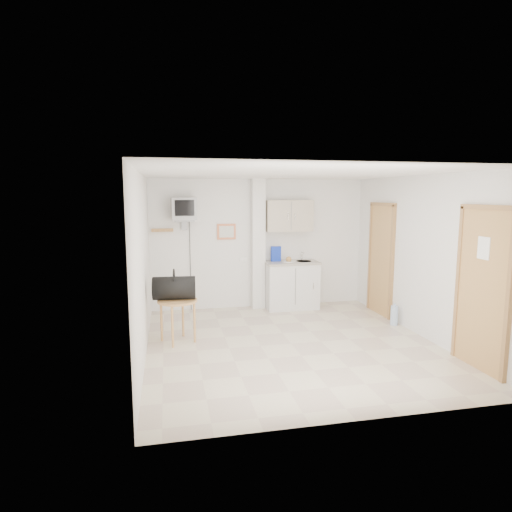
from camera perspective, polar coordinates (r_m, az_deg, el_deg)
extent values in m
plane|color=beige|center=(6.53, 4.71, -11.57)|extent=(4.50, 4.50, 0.00)
cube|color=white|center=(8.38, 0.44, 1.65)|extent=(4.20, 0.04, 2.50)
cube|color=white|center=(4.15, 13.80, -5.31)|extent=(4.20, 0.04, 2.50)
cube|color=white|center=(5.97, -14.86, -1.27)|extent=(0.04, 4.50, 2.50)
cube|color=white|center=(7.10, 21.30, -0.08)|extent=(0.04, 4.50, 2.50)
cube|color=white|center=(6.15, 4.99, 10.93)|extent=(4.20, 4.50, 0.04)
cube|color=white|center=(8.26, 0.27, 1.56)|extent=(0.25, 0.22, 2.50)
cube|color=#D46F43|center=(8.22, -3.97, 3.26)|extent=(0.36, 0.03, 0.30)
cube|color=silver|center=(8.21, -3.95, 3.25)|extent=(0.28, 0.01, 0.22)
cube|color=#AF8245|center=(8.13, -12.38, 3.39)|extent=(0.40, 0.05, 0.06)
cube|color=white|center=(8.34, -1.69, -0.46)|extent=(0.15, 0.02, 0.08)
cylinder|color=#AF8245|center=(8.07, -13.45, 3.25)|extent=(0.02, 0.08, 0.02)
cylinder|color=#AF8245|center=(8.07, -12.74, 3.27)|extent=(0.02, 0.08, 0.02)
cylinder|color=#AF8245|center=(8.07, -12.02, 3.29)|extent=(0.02, 0.08, 0.02)
cylinder|color=#AF8245|center=(8.07, -11.31, 3.31)|extent=(0.02, 0.08, 0.02)
cube|color=#A46D3A|center=(8.19, 16.31, -0.59)|extent=(0.04, 0.75, 2.00)
cube|color=olive|center=(8.19, 16.28, -0.59)|extent=(0.06, 0.87, 2.06)
cube|color=#A46D3A|center=(6.06, 27.94, -4.13)|extent=(0.04, 0.82, 2.02)
cube|color=olive|center=(6.06, 27.91, -4.13)|extent=(0.06, 0.94, 2.08)
cube|color=white|center=(5.96, 28.10, 0.94)|extent=(0.01, 0.20, 0.28)
cube|color=silver|center=(8.39, 4.72, -3.98)|extent=(1.00, 0.55, 0.88)
cube|color=#A49B8D|center=(8.30, 4.76, -0.87)|extent=(1.03, 0.58, 0.04)
cylinder|color=#B7B7BA|center=(8.38, 6.40, -0.85)|extent=(0.30, 0.30, 0.05)
cylinder|color=#B7B7BA|center=(8.50, 6.11, 0.00)|extent=(0.02, 0.02, 0.16)
cylinder|color=#B7B7BA|center=(8.43, 6.25, 0.44)|extent=(0.02, 0.13, 0.02)
cube|color=#B9AF95|center=(8.31, 4.41, 5.38)|extent=(0.90, 0.32, 0.60)
cube|color=#112DAF|center=(8.30, 2.67, 0.30)|extent=(0.19, 0.07, 0.29)
cylinder|color=white|center=(8.23, 4.38, -0.76)|extent=(0.22, 0.22, 0.01)
sphere|color=tan|center=(8.22, 4.38, -0.44)|extent=(0.11, 0.11, 0.11)
cube|color=slate|center=(7.99, -9.55, 4.68)|extent=(0.36, 0.32, 0.02)
cube|color=slate|center=(8.13, -9.57, 4.17)|extent=(0.10, 0.06, 0.20)
cube|color=#9D9D9F|center=(7.91, -9.57, 6.24)|extent=(0.44, 0.42, 0.40)
cube|color=black|center=(7.70, -9.50, 6.34)|extent=(0.34, 0.02, 0.28)
cylinder|color=black|center=(8.23, -8.75, -1.26)|extent=(0.01, 0.01, 1.73)
cylinder|color=#AF8245|center=(6.52, -10.44, -5.88)|extent=(0.59, 0.59, 0.03)
cylinder|color=#AF8245|center=(6.53, -8.20, -8.75)|extent=(0.04, 0.04, 0.62)
cylinder|color=#AF8245|center=(6.84, -9.71, -8.01)|extent=(0.04, 0.04, 0.62)
cylinder|color=#AF8245|center=(6.68, -12.49, -8.47)|extent=(0.04, 0.04, 0.62)
cylinder|color=#AF8245|center=(6.37, -11.08, -9.26)|extent=(0.04, 0.04, 0.62)
cylinder|color=black|center=(6.51, -10.85, -4.21)|extent=(0.65, 0.39, 0.35)
torus|color=black|center=(6.48, -10.89, -2.80)|extent=(0.04, 0.26, 0.26)
cylinder|color=#A2BADB|center=(7.71, 17.95, -7.55)|extent=(0.12, 0.12, 0.33)
cylinder|color=#A2BADB|center=(7.66, 18.01, -6.21)|extent=(0.04, 0.04, 0.04)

